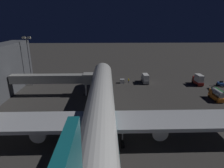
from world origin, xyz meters
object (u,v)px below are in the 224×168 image
object	(u,v)px
baggage_container_far_row	(122,81)
ground_crew_near_nose_gear	(110,81)
airliner_at_gate	(100,114)
traffic_cone_nose_port	(109,84)
baggage_tug_lead	(220,84)
jet_bridge	(58,79)
traffic_cone_nose_starboard	(97,84)
cargo_truck_aft	(198,80)
apron_floodlight_mast	(29,58)
fuel_tanker	(217,95)
catering_truck	(145,78)
belt_loader	(218,90)
ground_crew_by_belt_loader	(129,80)

from	to	relation	value
baggage_container_far_row	ground_crew_near_nose_gear	distance (m)	4.51
airliner_at_gate	traffic_cone_nose_port	world-z (taller)	airliner_at_gate
baggage_tug_lead	jet_bridge	bearing A→B (deg)	8.24
traffic_cone_nose_starboard	baggage_container_far_row	bearing A→B (deg)	-170.21
cargo_truck_aft	jet_bridge	bearing A→B (deg)	11.11
jet_bridge	baggage_tug_lead	distance (m)	56.14
apron_floodlight_mast	cargo_truck_aft	size ratio (longest dim) A/B	3.11
apron_floodlight_mast	jet_bridge	bearing A→B (deg)	138.80
fuel_tanker	cargo_truck_aft	distance (m)	13.90
cargo_truck_aft	catering_truck	bearing A→B (deg)	-8.52
airliner_at_gate	baggage_container_far_row	xyz separation A→B (m)	(-7.10, -35.47, -4.67)
apron_floodlight_mast	baggage_container_far_row	distance (m)	33.92
jet_bridge	cargo_truck_aft	distance (m)	48.85
catering_truck	ground_crew_near_nose_gear	xyz separation A→B (m)	(13.11, -0.25, -0.82)
traffic_cone_nose_starboard	baggage_tug_lead	bearing A→B (deg)	176.60
baggage_tug_lead	fuel_tanker	bearing A→B (deg)	55.75
catering_truck	baggage_container_far_row	bearing A→B (deg)	-0.29
apron_floodlight_mast	belt_loader	size ratio (longest dim) A/B	1.94
traffic_cone_nose_port	airliner_at_gate	bearing A→B (deg)	86.28
ground_crew_by_belt_loader	jet_bridge	bearing A→B (deg)	28.46
apron_floodlight_mast	traffic_cone_nose_starboard	distance (m)	25.25
airliner_at_gate	belt_loader	bearing A→B (deg)	-146.52
jet_bridge	baggage_tug_lead	bearing A→B (deg)	-171.76
apron_floodlight_mast	ground_crew_near_nose_gear	distance (m)	29.58
ground_crew_by_belt_loader	traffic_cone_nose_port	bearing A→B (deg)	13.44
ground_crew_near_nose_gear	baggage_tug_lead	bearing A→B (deg)	173.57
ground_crew_by_belt_loader	traffic_cone_nose_starboard	xyz separation A→B (m)	(11.75, 1.76, -0.71)
airliner_at_gate	traffic_cone_nose_starboard	xyz separation A→B (m)	(2.20, -33.87, -5.16)
ground_crew_near_nose_gear	baggage_container_far_row	bearing A→B (deg)	177.33
baggage_container_far_row	catering_truck	bearing A→B (deg)	179.71
ground_crew_near_nose_gear	fuel_tanker	bearing A→B (deg)	151.30
catering_truck	ground_crew_by_belt_loader	size ratio (longest dim) A/B	3.17
cargo_truck_aft	traffic_cone_nose_starboard	world-z (taller)	cargo_truck_aft
baggage_container_far_row	traffic_cone_nose_port	distance (m)	5.18
ground_crew_by_belt_loader	fuel_tanker	bearing A→B (deg)	144.87
ground_crew_near_nose_gear	traffic_cone_nose_starboard	bearing A→B (deg)	20.68
belt_loader	fuel_tanker	world-z (taller)	same
apron_floodlight_mast	baggage_tug_lead	world-z (taller)	apron_floodlight_mast
cargo_truck_aft	traffic_cone_nose_starboard	xyz separation A→B (m)	(36.68, -1.25, -1.68)
apron_floodlight_mast	baggage_container_far_row	xyz separation A→B (m)	(-32.60, -1.59, -9.23)
fuel_tanker	catering_truck	xyz separation A→B (m)	(17.81, -16.68, 0.14)
jet_bridge	traffic_cone_nose_starboard	size ratio (longest dim) A/B	45.74
catering_truck	ground_crew_near_nose_gear	world-z (taller)	catering_truck
airliner_at_gate	cargo_truck_aft	bearing A→B (deg)	-136.60
airliner_at_gate	jet_bridge	distance (m)	26.77
belt_loader	fuel_tanker	distance (m)	7.17
ground_crew_near_nose_gear	traffic_cone_nose_starboard	size ratio (longest dim) A/B	3.19
airliner_at_gate	baggage_tug_lead	bearing A→B (deg)	-143.38
baggage_container_far_row	ground_crew_by_belt_loader	distance (m)	2.46
baggage_container_far_row	ground_crew_by_belt_loader	bearing A→B (deg)	-176.44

